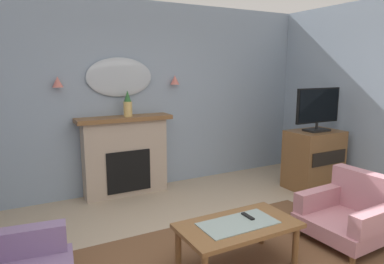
{
  "coord_description": "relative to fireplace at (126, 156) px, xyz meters",
  "views": [
    {
      "loc": [
        -1.76,
        -2.01,
        1.83
      ],
      "look_at": [
        0.24,
        1.71,
        1.05
      ],
      "focal_mm": 32.22,
      "sensor_mm": 36.0,
      "label": 1
    }
  ],
  "objects": [
    {
      "name": "tv_cabinet",
      "position": [
        2.64,
        -1.11,
        -0.12
      ],
      "size": [
        0.8,
        0.57,
        0.9
      ],
      "color": "brown",
      "rests_on": "ground"
    },
    {
      "name": "wall_mirror",
      "position": [
        -0.0,
        0.14,
        1.14
      ],
      "size": [
        0.96,
        0.06,
        0.56
      ],
      "primitive_type": "ellipsoid",
      "color": "#B2BCC6"
    },
    {
      "name": "wall_sconce_left",
      "position": [
        -0.85,
        0.09,
        1.09
      ],
      "size": [
        0.14,
        0.14,
        0.14
      ],
      "primitive_type": "cone",
      "color": "#D17066"
    },
    {
      "name": "wall_sconce_right",
      "position": [
        0.85,
        0.09,
        1.09
      ],
      "size": [
        0.14,
        0.14,
        0.14
      ],
      "primitive_type": "cone",
      "color": "#D17066"
    },
    {
      "name": "tv_remote",
      "position": [
        0.46,
        -2.3,
        -0.12
      ],
      "size": [
        0.04,
        0.16,
        0.02
      ],
      "primitive_type": "cube",
      "color": "black",
      "rests_on": "coffee_table"
    },
    {
      "name": "tv_flatscreen",
      "position": [
        2.64,
        -1.13,
        0.68
      ],
      "size": [
        0.84,
        0.24,
        0.65
      ],
      "color": "black",
      "rests_on": "tv_cabinet"
    },
    {
      "name": "wall_back",
      "position": [
        0.31,
        0.22,
        0.83
      ],
      "size": [
        6.75,
        0.1,
        2.81
      ],
      "primitive_type": "cube",
      "color": "#8C9EB2",
      "rests_on": "ground"
    },
    {
      "name": "armchair_near_fireplace",
      "position": [
        1.73,
        -2.48,
        -0.27
      ],
      "size": [
        0.85,
        0.85,
        0.71
      ],
      "color": "#B77A84",
      "rests_on": "ground"
    },
    {
      "name": "coffee_table",
      "position": [
        0.3,
        -2.36,
        -0.19
      ],
      "size": [
        1.1,
        0.6,
        0.45
      ],
      "color": "brown",
      "rests_on": "ground"
    },
    {
      "name": "mantel_vase_left",
      "position": [
        0.05,
        -0.03,
        0.76
      ],
      "size": [
        0.12,
        0.12,
        0.37
      ],
      "color": "tan",
      "rests_on": "fireplace"
    },
    {
      "name": "fireplace",
      "position": [
        0.0,
        0.0,
        0.0
      ],
      "size": [
        1.36,
        0.36,
        1.16
      ],
      "color": "tan",
      "rests_on": "ground"
    }
  ]
}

